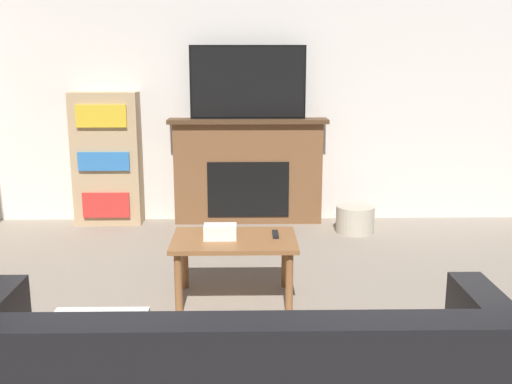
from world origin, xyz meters
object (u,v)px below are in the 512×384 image
object	(u,v)px
coffee_table	(234,247)
bookshelf	(107,159)
fireplace	(248,171)
tv	(248,82)
storage_basket	(355,219)

from	to	relation	value
coffee_table	bookshelf	size ratio (longest dim) A/B	0.65
fireplace	bookshelf	xyz separation A→B (m)	(-1.39, -0.02, 0.13)
tv	coffee_table	size ratio (longest dim) A/B	1.33
fireplace	tv	world-z (taller)	tv
coffee_table	fireplace	bearing A→B (deg)	86.98
bookshelf	storage_basket	world-z (taller)	bookshelf
coffee_table	storage_basket	distance (m)	1.97
tv	coffee_table	distance (m)	2.22
coffee_table	bookshelf	xyz separation A→B (m)	(-1.29, 1.96, 0.28)
storage_basket	tv	bearing A→B (deg)	159.94
tv	coffee_table	xyz separation A→B (m)	(-0.10, -1.97, -1.02)
bookshelf	storage_basket	xyz separation A→B (m)	(2.41, -0.37, -0.53)
tv	storage_basket	distance (m)	1.67
fireplace	bookshelf	size ratio (longest dim) A/B	1.20
tv	fireplace	bearing A→B (deg)	90.00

